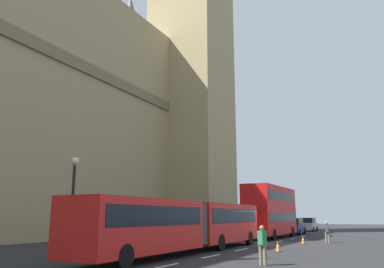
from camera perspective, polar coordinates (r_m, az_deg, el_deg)
name	(u,v)px	position (r m, az deg, el deg)	size (l,w,h in m)	color
ground_plane	(268,244)	(31.22, 11.18, -15.64)	(160.00, 160.00, 0.00)	#262628
lane_centre_marking	(263,245)	(30.01, 10.46, -15.81)	(29.80, 0.16, 0.01)	silver
articulated_bus	(187,222)	(23.20, -0.71, -12.86)	(18.31, 2.54, 2.90)	red
double_decker_bus	(271,210)	(39.34, 11.55, -10.88)	(10.59, 2.54, 4.90)	red
sedan_lead	(294,226)	(47.55, 14.87, -13.04)	(4.40, 1.86, 1.85)	navy
sedan_trailing	(309,225)	(58.20, 16.84, -12.67)	(4.40, 1.86, 1.85)	#B7B7BC
traffic_cone_west	(278,247)	(24.53, 12.57, -15.96)	(0.36, 0.36, 0.58)	black
traffic_cone_middle	(303,240)	(31.55, 16.08, -14.85)	(0.36, 0.36, 0.58)	black
street_lamp	(73,198)	(22.09, -17.20, -8.98)	(0.44, 0.44, 5.27)	black
pedestrian_near_cones	(262,243)	(17.81, 10.35, -15.62)	(0.44, 0.36, 1.69)	#726651
pedestrian_by_kerb	(327,231)	(33.50, 19.31, -13.38)	(0.42, 0.36, 1.69)	#726651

